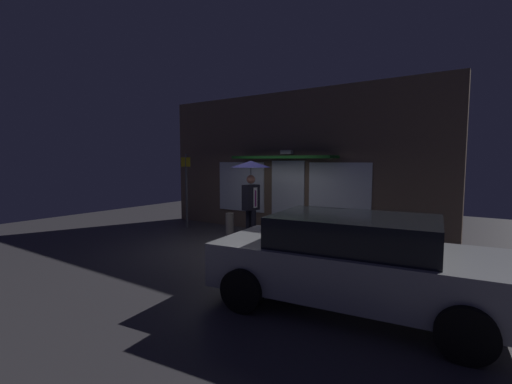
{
  "coord_description": "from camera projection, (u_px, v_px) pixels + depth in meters",
  "views": [
    {
      "loc": [
        5.07,
        -7.04,
        2.19
      ],
      "look_at": [
        -0.17,
        0.72,
        1.36
      ],
      "focal_mm": 24.53,
      "sensor_mm": 36.0,
      "label": 1
    }
  ],
  "objects": [
    {
      "name": "person_with_umbrella",
      "position": [
        251.0,
        179.0,
        9.47
      ],
      "size": [
        1.09,
        1.09,
        2.19
      ],
      "rotation": [
        0.0,
        0.0,
        -1.78
      ],
      "color": "black",
      "rests_on": "ground"
    },
    {
      "name": "street_sign_post",
      "position": [
        186.0,
        186.0,
        11.39
      ],
      "size": [
        0.4,
        0.07,
        2.41
      ],
      "color": "#595B60",
      "rests_on": "ground"
    },
    {
      "name": "parked_car",
      "position": [
        353.0,
        261.0,
        5.17
      ],
      "size": [
        4.28,
        2.34,
        1.39
      ],
      "rotation": [
        0.0,
        0.0,
        0.11
      ],
      "color": "#A5A8AD",
      "rests_on": "ground"
    },
    {
      "name": "building_facade",
      "position": [
        290.0,
        164.0,
        10.58
      ],
      "size": [
        9.13,
        1.0,
        4.25
      ],
      "color": "brown",
      "rests_on": "ground"
    },
    {
      "name": "sidewalk_bollard",
      "position": [
        230.0,
        224.0,
        10.43
      ],
      "size": [
        0.25,
        0.25,
        0.64
      ],
      "primitive_type": "cylinder",
      "color": "#B2A899",
      "rests_on": "ground"
    },
    {
      "name": "ground_plane",
      "position": [
        246.0,
        248.0,
        8.83
      ],
      "size": [
        18.0,
        18.0,
        0.0
      ],
      "primitive_type": "plane",
      "color": "#423F44"
    }
  ]
}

